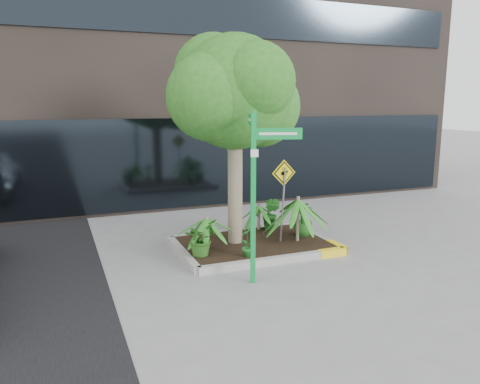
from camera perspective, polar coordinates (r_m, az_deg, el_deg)
name	(u,v)px	position (r m, az deg, el deg)	size (l,w,h in m)	color
ground	(251,253)	(9.97, 1.31, -7.49)	(80.00, 80.00, 0.00)	gray
planter	(256,244)	(10.27, 1.91, -6.36)	(3.35, 2.36, 0.15)	#9E9E99
tree	(235,92)	(9.85, -0.67, 12.06)	(3.05, 2.71, 4.58)	gray
palm_front	(298,199)	(10.20, 7.12, -0.90)	(1.11, 1.11, 1.24)	gray
palm_left	(206,218)	(9.57, -4.13, -3.23)	(0.80, 0.80, 0.89)	gray
palm_back	(259,205)	(11.12, 2.32, -1.64)	(0.71, 0.71, 0.79)	gray
shrub_a	(200,238)	(9.31, -4.87, -5.62)	(0.64, 0.64, 0.71)	#285D1A
shrub_b	(303,218)	(10.74, 7.65, -3.20)	(0.45, 0.45, 0.80)	#26681F
shrub_c	(247,241)	(9.23, 0.85, -6.02)	(0.33, 0.33, 0.62)	#1D5F21
shrub_d	(271,213)	(11.16, 3.81, -2.63)	(0.43, 0.43, 0.79)	#1F631C
street_sign_post	(256,179)	(8.02, 2.00, 1.63)	(0.85, 1.05, 3.00)	#0D983C
cattle_sign	(283,187)	(9.95, 5.31, 0.59)	(0.56, 0.20, 1.81)	slate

